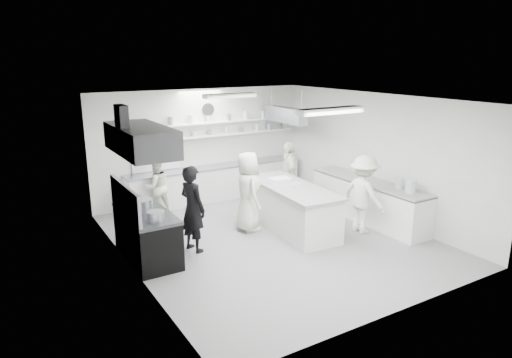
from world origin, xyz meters
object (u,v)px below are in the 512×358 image
right_counter (368,201)px  prep_island (291,209)px  back_counter (217,183)px  cook_back (156,187)px  cook_stove (193,209)px  stove (147,237)px

right_counter → prep_island: prep_island is taller
back_counter → right_counter: 4.13m
back_counter → prep_island: (0.41, -2.95, 0.03)m
cook_back → cook_stove: bearing=83.2°
prep_island → back_counter: bearing=101.6°
prep_island → cook_stove: bearing=-177.4°
cook_stove → cook_back: bearing=-18.7°
stove → cook_back: size_ratio=1.24×
back_counter → prep_island: 2.97m
prep_island → stove: bearing=-178.8°
stove → right_counter: bearing=-6.5°
back_counter → right_counter: bearing=-55.3°
back_counter → cook_stove: cook_stove is taller
prep_island → cook_back: 3.40m
right_counter → cook_back: size_ratio=2.28×
stove → right_counter: right_counter is taller
right_counter → cook_back: (-4.22, 2.98, 0.26)m
right_counter → cook_stove: (-4.33, 0.50, 0.41)m
cook_back → right_counter: bearing=140.5°
stove → cook_stove: cook_stove is taller
prep_island → cook_stove: 2.41m
back_counter → cook_back: cook_back is taller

